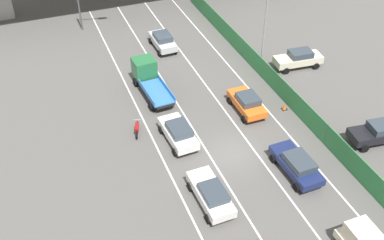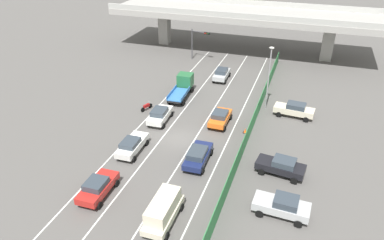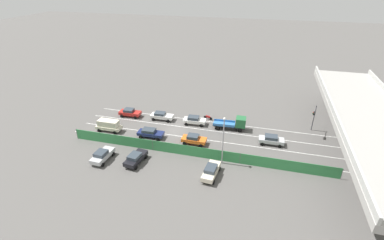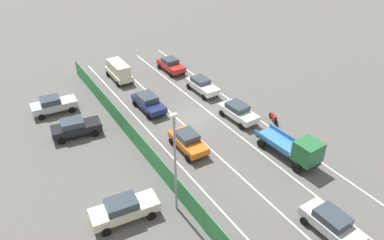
{
  "view_description": "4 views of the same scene",
  "coord_description": "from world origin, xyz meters",
  "px_view_note": "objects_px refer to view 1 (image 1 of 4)",
  "views": [
    {
      "loc": [
        -12.31,
        -23.22,
        23.66
      ],
      "look_at": [
        -1.77,
        3.91,
        0.85
      ],
      "focal_mm": 43.01,
      "sensor_mm": 36.0,
      "label": 1
    },
    {
      "loc": [
        12.13,
        -31.21,
        20.85
      ],
      "look_at": [
        0.74,
        2.3,
        1.18
      ],
      "focal_mm": 34.08,
      "sensor_mm": 36.0,
      "label": 2
    },
    {
      "loc": [
        43.31,
        14.8,
        26.27
      ],
      "look_at": [
        -2.44,
        2.55,
        1.36
      ],
      "focal_mm": 26.27,
      "sensor_mm": 36.0,
      "label": 3
    },
    {
      "loc": [
        16.62,
        26.62,
        19.21
      ],
      "look_at": [
        1.84,
        2.51,
        1.48
      ],
      "focal_mm": 33.97,
      "sensor_mm": 36.0,
      "label": 4
    }
  ],
  "objects_px": {
    "car_hatchback_white": "(211,194)",
    "street_lamp": "(265,24)",
    "car_taxi_orange": "(247,102)",
    "motorcycle": "(137,129)",
    "car_sedan_silver": "(163,40)",
    "parked_sedan_dark": "(379,132)",
    "traffic_cone": "(284,107)",
    "car_sedan_navy": "(297,164)",
    "flatbed_truck_blue": "(148,76)",
    "car_sedan_white": "(178,132)",
    "parked_sedan_cream": "(299,58)"
  },
  "relations": [
    {
      "from": "parked_sedan_cream",
      "to": "traffic_cone",
      "type": "bearing_deg",
      "value": -130.17
    },
    {
      "from": "flatbed_truck_blue",
      "to": "parked_sedan_dark",
      "type": "bearing_deg",
      "value": -43.06
    },
    {
      "from": "car_sedan_navy",
      "to": "street_lamp",
      "type": "height_order",
      "value": "street_lamp"
    },
    {
      "from": "car_sedan_white",
      "to": "car_taxi_orange",
      "type": "height_order",
      "value": "car_sedan_white"
    },
    {
      "from": "car_hatchback_white",
      "to": "flatbed_truck_blue",
      "type": "relative_size",
      "value": 0.75
    },
    {
      "from": "parked_sedan_dark",
      "to": "motorcycle",
      "type": "bearing_deg",
      "value": 155.71
    },
    {
      "from": "car_sedan_silver",
      "to": "flatbed_truck_blue",
      "type": "xyz_separation_m",
      "value": [
        -3.56,
        -6.62,
        0.38
      ]
    },
    {
      "from": "car_hatchback_white",
      "to": "parked_sedan_cream",
      "type": "height_order",
      "value": "parked_sedan_cream"
    },
    {
      "from": "car_sedan_white",
      "to": "car_taxi_orange",
      "type": "xyz_separation_m",
      "value": [
        6.77,
        1.66,
        -0.02
      ]
    },
    {
      "from": "car_taxi_orange",
      "to": "flatbed_truck_blue",
      "type": "xyz_separation_m",
      "value": [
        -6.78,
        6.29,
        0.4
      ]
    },
    {
      "from": "street_lamp",
      "to": "parked_sedan_dark",
      "type": "bearing_deg",
      "value": -75.3
    },
    {
      "from": "car_sedan_navy",
      "to": "flatbed_truck_blue",
      "type": "height_order",
      "value": "flatbed_truck_blue"
    },
    {
      "from": "car_taxi_orange",
      "to": "car_sedan_navy",
      "type": "bearing_deg",
      "value": -90.49
    },
    {
      "from": "street_lamp",
      "to": "flatbed_truck_blue",
      "type": "bearing_deg",
      "value": 176.7
    },
    {
      "from": "car_taxi_orange",
      "to": "motorcycle",
      "type": "height_order",
      "value": "car_taxi_orange"
    },
    {
      "from": "flatbed_truck_blue",
      "to": "street_lamp",
      "type": "distance_m",
      "value": 11.67
    },
    {
      "from": "car_taxi_orange",
      "to": "traffic_cone",
      "type": "xyz_separation_m",
      "value": [
        3.14,
        -0.97,
        -0.64
      ]
    },
    {
      "from": "car_sedan_navy",
      "to": "street_lamp",
      "type": "distance_m",
      "value": 14.93
    },
    {
      "from": "car_sedan_navy",
      "to": "car_sedan_silver",
      "type": "bearing_deg",
      "value": 98.54
    },
    {
      "from": "car_sedan_silver",
      "to": "motorcycle",
      "type": "relative_size",
      "value": 2.26
    },
    {
      "from": "car_hatchback_white",
      "to": "parked_sedan_dark",
      "type": "height_order",
      "value": "parked_sedan_dark"
    },
    {
      "from": "street_lamp",
      "to": "traffic_cone",
      "type": "relative_size",
      "value": 14.24
    },
    {
      "from": "car_hatchback_white",
      "to": "car_sedan_white",
      "type": "distance_m",
      "value": 6.81
    },
    {
      "from": "car_hatchback_white",
      "to": "parked_sedan_dark",
      "type": "relative_size",
      "value": 0.99
    },
    {
      "from": "car_sedan_navy",
      "to": "parked_sedan_dark",
      "type": "xyz_separation_m",
      "value": [
        7.81,
        0.81,
        0.03
      ]
    },
    {
      "from": "parked_sedan_cream",
      "to": "parked_sedan_dark",
      "type": "bearing_deg",
      "value": -90.7
    },
    {
      "from": "street_lamp",
      "to": "car_taxi_orange",
      "type": "bearing_deg",
      "value": -127.57
    },
    {
      "from": "flatbed_truck_blue",
      "to": "parked_sedan_dark",
      "type": "height_order",
      "value": "flatbed_truck_blue"
    },
    {
      "from": "car_hatchback_white",
      "to": "motorcycle",
      "type": "distance_m",
      "value": 9.36
    },
    {
      "from": "car_sedan_navy",
      "to": "traffic_cone",
      "type": "height_order",
      "value": "car_sedan_navy"
    },
    {
      "from": "car_sedan_silver",
      "to": "traffic_cone",
      "type": "distance_m",
      "value": 15.28
    },
    {
      "from": "parked_sedan_dark",
      "to": "car_sedan_navy",
      "type": "bearing_deg",
      "value": -174.1
    },
    {
      "from": "parked_sedan_dark",
      "to": "traffic_cone",
      "type": "distance_m",
      "value": 7.83
    },
    {
      "from": "car_hatchback_white",
      "to": "car_sedan_silver",
      "type": "relative_size",
      "value": 1.07
    },
    {
      "from": "car_sedan_navy",
      "to": "parked_sedan_cream",
      "type": "height_order",
      "value": "parked_sedan_cream"
    },
    {
      "from": "car_sedan_silver",
      "to": "street_lamp",
      "type": "height_order",
      "value": "street_lamp"
    },
    {
      "from": "car_hatchback_white",
      "to": "street_lamp",
      "type": "relative_size",
      "value": 0.57
    },
    {
      "from": "car_sedan_navy",
      "to": "motorcycle",
      "type": "xyz_separation_m",
      "value": [
        -9.45,
        8.59,
        -0.44
      ]
    },
    {
      "from": "car_sedan_white",
      "to": "flatbed_truck_blue",
      "type": "xyz_separation_m",
      "value": [
        -0.01,
        7.95,
        0.38
      ]
    },
    {
      "from": "car_sedan_white",
      "to": "flatbed_truck_blue",
      "type": "relative_size",
      "value": 0.72
    },
    {
      "from": "car_sedan_navy",
      "to": "flatbed_truck_blue",
      "type": "relative_size",
      "value": 0.77
    },
    {
      "from": "car_sedan_navy",
      "to": "motorcycle",
      "type": "bearing_deg",
      "value": 137.71
    },
    {
      "from": "car_sedan_silver",
      "to": "flatbed_truck_blue",
      "type": "relative_size",
      "value": 0.7
    },
    {
      "from": "parked_sedan_dark",
      "to": "traffic_cone",
      "type": "xyz_separation_m",
      "value": [
        -4.59,
        6.3,
        -0.67
      ]
    },
    {
      "from": "car_sedan_navy",
      "to": "car_sedan_silver",
      "type": "height_order",
      "value": "car_sedan_silver"
    },
    {
      "from": "car_sedan_navy",
      "to": "flatbed_truck_blue",
      "type": "xyz_separation_m",
      "value": [
        -6.71,
        14.37,
        0.41
      ]
    },
    {
      "from": "car_hatchback_white",
      "to": "parked_sedan_dark",
      "type": "xyz_separation_m",
      "value": [
        14.65,
        1.2,
        0.04
      ]
    },
    {
      "from": "car_taxi_orange",
      "to": "traffic_cone",
      "type": "height_order",
      "value": "car_taxi_orange"
    },
    {
      "from": "parked_sedan_cream",
      "to": "traffic_cone",
      "type": "height_order",
      "value": "parked_sedan_cream"
    },
    {
      "from": "car_sedan_white",
      "to": "car_taxi_orange",
      "type": "relative_size",
      "value": 1.04
    }
  ]
}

